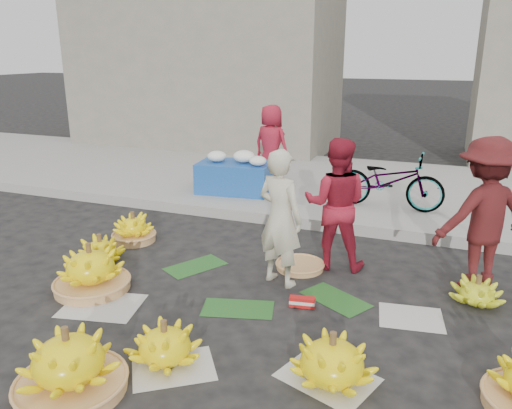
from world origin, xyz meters
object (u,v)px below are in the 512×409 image
(vendor_cream, at_px, (280,218))
(flower_table, at_px, (235,175))
(banana_bunch_0, at_px, (91,270))
(bicycle, at_px, (389,181))

(vendor_cream, bearing_deg, flower_table, -38.73)
(banana_bunch_0, distance_m, flower_table, 3.43)
(flower_table, bearing_deg, bicycle, -6.82)
(banana_bunch_0, distance_m, vendor_cream, 1.93)
(flower_table, distance_m, bicycle, 2.36)
(vendor_cream, bearing_deg, bicycle, -86.59)
(banana_bunch_0, distance_m, bicycle, 4.20)
(banana_bunch_0, xyz_separation_m, flower_table, (0.08, 3.43, 0.18))
(vendor_cream, relative_size, bicycle, 0.91)
(vendor_cream, bearing_deg, banana_bunch_0, 45.65)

